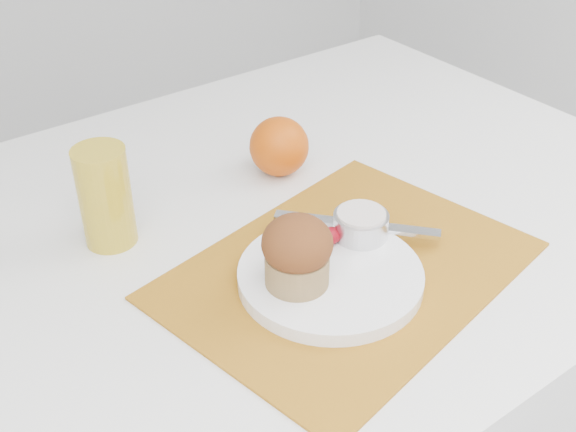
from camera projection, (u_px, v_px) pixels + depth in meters
table at (252, 420)px, 1.13m from camera, size 1.20×0.80×0.75m
placemat at (348, 270)px, 0.84m from camera, size 0.46×0.37×0.00m
plate at (330, 276)px, 0.81m from camera, size 0.26×0.26×0.02m
ramekin at (361, 225)px, 0.85m from camera, size 0.07×0.07×0.03m
cream at (361, 215)px, 0.85m from camera, size 0.06×0.06×0.01m
raspberry_near at (307, 237)px, 0.85m from camera, size 0.02×0.02×0.02m
raspberry_far at (331, 235)px, 0.84m from camera, size 0.02×0.02×0.02m
butter_knife at (356, 225)px, 0.88m from camera, size 0.15×0.16×0.01m
orange at (279, 146)px, 1.00m from camera, size 0.08×0.08×0.08m
juice_glass at (105, 197)px, 0.85m from camera, size 0.07×0.07×0.13m
muffin at (297, 252)px, 0.77m from camera, size 0.08×0.08×0.08m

